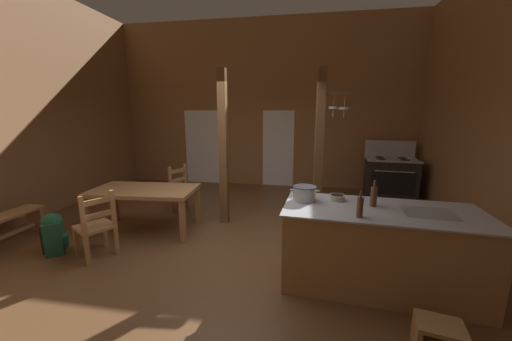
% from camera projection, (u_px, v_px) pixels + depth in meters
% --- Properties ---
extents(ground_plane, '(8.63, 8.63, 0.10)m').
position_uv_depth(ground_plane, '(226.00, 253.00, 4.18)').
color(ground_plane, brown).
extents(wall_back, '(8.63, 0.14, 4.37)m').
position_uv_depth(wall_back, '(265.00, 105.00, 7.57)').
color(wall_back, '#93663F').
rests_on(wall_back, ground_plane).
extents(glazed_door_back_left, '(1.00, 0.01, 2.05)m').
position_uv_depth(glazed_door_back_left, '(203.00, 147.00, 8.03)').
color(glazed_door_back_left, white).
rests_on(glazed_door_back_left, ground_plane).
extents(glazed_panel_back_right, '(0.84, 0.01, 2.05)m').
position_uv_depth(glazed_panel_back_right, '(278.00, 149.00, 7.67)').
color(glazed_panel_back_right, white).
rests_on(glazed_panel_back_right, ground_plane).
extents(kitchen_island, '(2.23, 1.13, 0.94)m').
position_uv_depth(kitchen_island, '(378.00, 248.00, 3.24)').
color(kitchen_island, '#9E7044').
rests_on(kitchen_island, ground_plane).
extents(stove_range, '(1.21, 0.91, 1.32)m').
position_uv_depth(stove_range, '(390.00, 177.00, 6.72)').
color(stove_range, black).
rests_on(stove_range, ground_plane).
extents(support_post_with_pot_rack, '(0.59, 0.25, 2.72)m').
position_uv_depth(support_post_with_pot_rack, '(321.00, 145.00, 4.87)').
color(support_post_with_pot_rack, brown).
rests_on(support_post_with_pot_rack, ground_plane).
extents(support_post_center, '(0.14, 0.14, 2.72)m').
position_uv_depth(support_post_center, '(223.00, 149.00, 4.97)').
color(support_post_center, brown).
rests_on(support_post_center, ground_plane).
extents(step_stool, '(0.41, 0.35, 0.30)m').
position_uv_depth(step_stool, '(439.00, 337.00, 2.33)').
color(step_stool, '#9E7044').
rests_on(step_stool, ground_plane).
extents(dining_table, '(1.76, 1.02, 0.74)m').
position_uv_depth(dining_table, '(144.00, 194.00, 4.75)').
color(dining_table, '#9E7044').
rests_on(dining_table, ground_plane).
extents(ladderback_chair_near_window, '(0.60, 0.60, 0.95)m').
position_uv_depth(ladderback_chair_near_window, '(96.00, 226.00, 3.90)').
color(ladderback_chair_near_window, '#9E7044').
rests_on(ladderback_chair_near_window, ground_plane).
extents(ladderback_chair_by_post, '(0.59, 0.59, 0.95)m').
position_uv_depth(ladderback_chair_by_post, '(183.00, 190.00, 5.69)').
color(ladderback_chair_by_post, '#9E7044').
rests_on(ladderback_chair_by_post, ground_plane).
extents(backpack, '(0.39, 0.39, 0.60)m').
position_uv_depth(backpack, '(54.00, 232.00, 4.03)').
color(backpack, '#1E5138').
rests_on(backpack, ground_plane).
extents(stockpot_on_counter, '(0.35, 0.28, 0.18)m').
position_uv_depth(stockpot_on_counter, '(305.00, 193.00, 3.44)').
color(stockpot_on_counter, '#A8AAB2').
rests_on(stockpot_on_counter, kitchen_island).
extents(mixing_bowl_on_counter, '(0.19, 0.19, 0.07)m').
position_uv_depth(mixing_bowl_on_counter, '(337.00, 197.00, 3.46)').
color(mixing_bowl_on_counter, '#B2A893').
rests_on(mixing_bowl_on_counter, kitchen_island).
extents(bottle_tall_on_counter, '(0.07, 0.07, 0.31)m').
position_uv_depth(bottle_tall_on_counter, '(374.00, 196.00, 3.22)').
color(bottle_tall_on_counter, '#56331E').
rests_on(bottle_tall_on_counter, kitchen_island).
extents(bottle_short_on_counter, '(0.07, 0.07, 0.28)m').
position_uv_depth(bottle_short_on_counter, '(360.00, 207.00, 2.88)').
color(bottle_short_on_counter, '#56331E').
rests_on(bottle_short_on_counter, kitchen_island).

